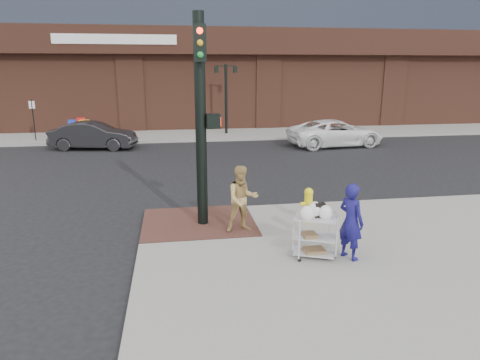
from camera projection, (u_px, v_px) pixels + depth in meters
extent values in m
plane|color=black|center=(227.00, 240.00, 10.07)|extent=(220.00, 220.00, 0.00)
cube|color=gray|center=(311.00, 108.00, 42.52)|extent=(65.00, 36.00, 0.15)
cube|color=#492622|center=(199.00, 222.00, 10.81)|extent=(2.80, 2.40, 0.01)
cylinder|color=black|center=(226.00, 99.00, 25.12)|extent=(0.16, 0.16, 4.00)
cube|color=black|center=(226.00, 66.00, 24.64)|extent=(1.20, 0.06, 0.06)
cube|color=black|center=(216.00, 70.00, 24.61)|extent=(0.22, 0.22, 0.35)
cube|color=black|center=(235.00, 70.00, 24.78)|extent=(0.22, 0.22, 0.35)
cylinder|color=black|center=(34.00, 120.00, 22.82)|extent=(0.05, 0.05, 2.20)
cylinder|color=black|center=(201.00, 124.00, 10.09)|extent=(0.26, 0.26, 5.00)
cube|color=black|center=(213.00, 121.00, 10.13)|extent=(0.32, 0.28, 0.34)
cube|color=#FF260C|center=(220.00, 121.00, 10.15)|extent=(0.02, 0.18, 0.22)
cube|color=black|center=(200.00, 43.00, 9.37)|extent=(0.28, 0.18, 0.80)
imported|color=#151159|center=(351.00, 221.00, 8.57)|extent=(0.60, 0.69, 1.58)
imported|color=tan|center=(242.00, 199.00, 10.03)|extent=(0.84, 0.69, 1.59)
imported|color=black|center=(93.00, 136.00, 21.25)|extent=(4.32, 2.12, 1.36)
imported|color=white|center=(336.00, 133.00, 22.07)|extent=(5.13, 2.80, 1.36)
cube|color=#B3B2B8|center=(316.00, 218.00, 8.59)|extent=(0.94, 0.74, 0.03)
cube|color=#B3B2B8|center=(315.00, 237.00, 8.69)|extent=(0.94, 0.74, 0.03)
cube|color=#B3B2B8|center=(314.00, 252.00, 8.78)|extent=(0.94, 0.74, 0.03)
cube|color=black|center=(320.00, 210.00, 8.61)|extent=(0.20, 0.13, 0.29)
cube|color=brown|center=(310.00, 235.00, 8.66)|extent=(0.28, 0.31, 0.07)
cube|color=brown|center=(314.00, 250.00, 8.77)|extent=(0.42, 0.33, 0.06)
cylinder|color=yellow|center=(308.00, 219.00, 10.87)|extent=(0.29, 0.29, 0.08)
cylinder|color=yellow|center=(308.00, 206.00, 10.78)|extent=(0.21, 0.21, 0.64)
sphere|color=yellow|center=(309.00, 192.00, 10.69)|extent=(0.23, 0.23, 0.23)
cylinder|color=yellow|center=(308.00, 204.00, 10.76)|extent=(0.41, 0.09, 0.09)
cube|color=#B3141A|center=(82.00, 128.00, 23.87)|extent=(0.54, 0.50, 1.12)
cube|color=yellow|center=(85.00, 129.00, 23.64)|extent=(0.55, 0.53, 1.02)
cube|color=#1D3ABD|center=(73.00, 129.00, 23.83)|extent=(0.47, 0.43, 1.00)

